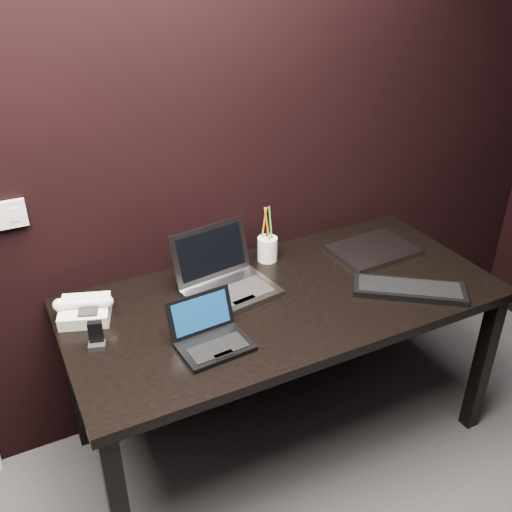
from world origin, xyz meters
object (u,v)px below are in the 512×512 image
silver_laptop (226,281)px  ext_keyboard (409,289)px  closed_laptop (373,250)px  mobile_phone (96,338)px  pen_cup (267,248)px  desk_phone (85,310)px  desk (284,312)px  netbook (211,337)px

silver_laptop → ext_keyboard: 0.73m
closed_laptop → mobile_phone: (-1.25, -0.11, 0.02)m
closed_laptop → pen_cup: size_ratio=1.47×
ext_keyboard → desk_phone: (-1.18, 0.40, 0.03)m
desk_phone → mobile_phone: 0.18m
silver_laptop → pen_cup: bearing=29.5°
desk → pen_cup: 0.32m
desk → closed_laptop: closed_laptop is taller
netbook → mobile_phone: (-0.35, 0.17, 0.01)m
ext_keyboard → pen_cup: size_ratio=1.73×
desk_phone → mobile_phone: mobile_phone is taller
desk → netbook: 0.42m
netbook → desk_phone: 0.50m
desk → ext_keyboard: 0.50m
netbook → silver_laptop: (0.19, 0.29, 0.01)m
pen_cup → desk: bearing=-104.2°
ext_keyboard → closed_laptop: ext_keyboard is taller
closed_laptop → pen_cup: 0.48m
closed_laptop → desk_phone: desk_phone is taller
mobile_phone → pen_cup: bearing=18.5°
silver_laptop → pen_cup: 0.30m
ext_keyboard → desk_phone: 1.25m
netbook → ext_keyboard: bearing=-3.4°
closed_laptop → desk_phone: 1.26m
netbook → silver_laptop: bearing=56.9°
ext_keyboard → netbook: bearing=176.6°
desk → ext_keyboard: (0.45, -0.20, 0.09)m
pen_cup → netbook: bearing=-135.9°
silver_laptop → closed_laptop: 0.72m
ext_keyboard → pen_cup: (-0.38, 0.48, 0.05)m
desk_phone → netbook: bearing=-44.5°
desk → netbook: bearing=-157.9°
desk → netbook: size_ratio=6.63×
closed_laptop → mobile_phone: 1.26m
desk → desk_phone: (-0.73, 0.19, 0.12)m
netbook → mobile_phone: netbook is taller
silver_laptop → mobile_phone: size_ratio=3.85×
silver_laptop → ext_keyboard: silver_laptop is taller
pen_cup → desk_phone: bearing=-173.8°
netbook → desk_phone: bearing=135.5°
netbook → closed_laptop: size_ratio=0.69×
ext_keyboard → pen_cup: pen_cup is taller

